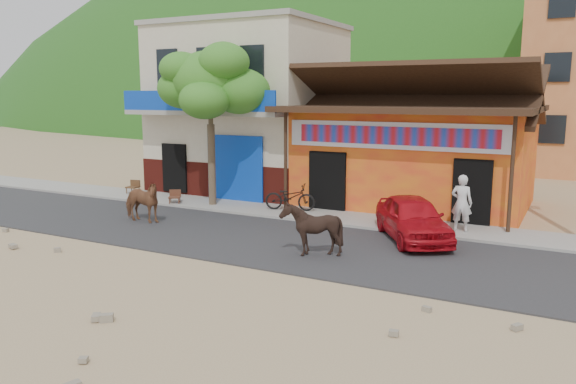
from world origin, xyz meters
The scene contains 14 objects.
ground centered at (0.00, 0.00, 0.00)m, with size 120.00×120.00×0.00m, color #9E825B.
road centered at (0.00, 2.50, 0.02)m, with size 60.00×5.00×0.04m, color #28282B.
sidewalk centered at (0.00, 6.00, 0.06)m, with size 60.00×2.00×0.12m, color gray.
dance_club centered at (2.00, 10.00, 1.80)m, with size 8.00×6.00×3.60m, color orange.
cafe_building centered at (-5.50, 10.00, 3.50)m, with size 7.00×6.00×7.00m, color beige.
hillside centered at (0.00, 70.00, 12.00)m, with size 100.00×40.00×24.00m, color #194C14.
tree centered at (-4.60, 5.80, 3.12)m, with size 3.00×3.00×6.00m, color #2D721E, non-canonical shape.
cow_tan centered at (-5.14, 2.52, 0.73)m, with size 0.74×1.63×1.38m, color brown.
cow_dark centered at (1.50, 1.62, 0.76)m, with size 1.16×1.30×1.44m, color black.
red_car centered at (3.40, 4.46, 0.68)m, with size 1.51×3.76×1.28m, color red.
scooter centered at (-1.50, 6.18, 0.60)m, with size 0.63×1.82×0.96m, color black.
pedestrian centered at (4.50, 5.87, 0.98)m, with size 0.63×0.41×1.73m, color silver.
cafe_chair_left centered at (-9.00, 6.26, 0.61)m, with size 0.46×0.46×0.99m, color #4D2A19, non-canonical shape.
cafe_chair_right centered at (-6.00, 5.30, 0.58)m, with size 0.43×0.43×0.93m, color #532B1B, non-canonical shape.
Camera 1 is at (7.59, -11.25, 4.22)m, focal length 35.00 mm.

